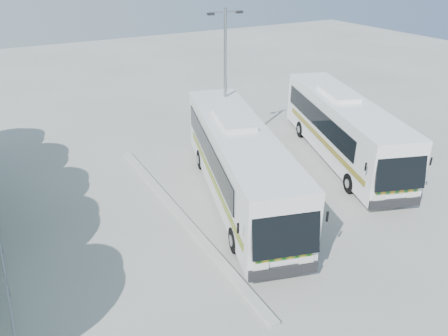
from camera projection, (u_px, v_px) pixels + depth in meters
ground at (242, 223)px, 20.45m from camera, size 100.00×100.00×0.00m
kerb_divider at (179, 214)px, 20.97m from camera, size 0.40×16.00×0.15m
coach_main at (239, 161)px, 21.60m from camera, size 6.43×13.86×3.79m
coach_adjacent at (343, 127)px, 25.99m from camera, size 6.81×13.29×3.66m
lamppost at (225, 80)px, 25.01m from camera, size 2.13×0.25×8.71m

